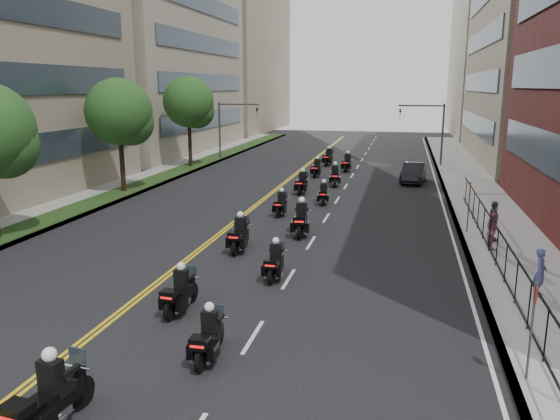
# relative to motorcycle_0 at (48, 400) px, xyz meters

# --- Properties ---
(sidewalk_right) EXTENTS (4.00, 90.00, 0.15)m
(sidewalk_right) POSITION_rel_motorcycle_0_xyz_m (11.75, 25.24, -0.66)
(sidewalk_right) COLOR gray
(sidewalk_right) RESTS_ON ground
(sidewalk_left) EXTENTS (4.00, 90.00, 0.15)m
(sidewalk_left) POSITION_rel_motorcycle_0_xyz_m (-12.25, 25.24, -0.66)
(sidewalk_left) COLOR gray
(sidewalk_left) RESTS_ON ground
(grass_strip) EXTENTS (2.00, 90.00, 0.04)m
(grass_strip) POSITION_rel_motorcycle_0_xyz_m (-11.45, 25.24, -0.56)
(grass_strip) COLOR #1B3A15
(grass_strip) RESTS_ON sidewalk_left
(building_right_far) EXTENTS (15.00, 28.00, 26.00)m
(building_right_far) POSITION_rel_motorcycle_0_xyz_m (21.25, 78.24, 12.27)
(building_right_far) COLOR gray
(building_right_far) RESTS_ON ground
(building_left_far) EXTENTS (16.00, 28.00, 26.00)m
(building_left_far) POSITION_rel_motorcycle_0_xyz_m (-22.25, 78.24, 12.27)
(building_left_far) COLOR gray
(building_left_far) RESTS_ON ground
(iron_fence) EXTENTS (0.05, 28.00, 1.50)m
(iron_fence) POSITION_rel_motorcycle_0_xyz_m (10.75, 12.24, 0.17)
(iron_fence) COLOR black
(iron_fence) RESTS_ON sidewalk_right
(street_trees) EXTENTS (4.40, 38.40, 7.98)m
(street_trees) POSITION_rel_motorcycle_0_xyz_m (-11.30, 18.85, 4.40)
(street_trees) COLOR black
(street_trees) RESTS_ON ground
(traffic_signal_right) EXTENTS (4.09, 0.20, 5.60)m
(traffic_signal_right) POSITION_rel_motorcycle_0_xyz_m (9.29, 42.24, 2.96)
(traffic_signal_right) COLOR #3F3F44
(traffic_signal_right) RESTS_ON ground
(traffic_signal_left) EXTENTS (4.09, 0.20, 5.60)m
(traffic_signal_left) POSITION_rel_motorcycle_0_xyz_m (-9.79, 42.24, 2.96)
(traffic_signal_left) COLOR #3F3F44
(traffic_signal_left) RESTS_ON ground
(motorcycle_0) EXTENTS (0.75, 2.52, 1.86)m
(motorcycle_0) POSITION_rel_motorcycle_0_xyz_m (0.00, 0.00, 0.00)
(motorcycle_0) COLOR black
(motorcycle_0) RESTS_ON ground
(motorcycle_1) EXTENTS (0.49, 2.12, 1.57)m
(motorcycle_1) POSITION_rel_motorcycle_0_xyz_m (2.16, 3.72, -0.12)
(motorcycle_1) COLOR black
(motorcycle_1) RESTS_ON ground
(motorcycle_2) EXTENTS (0.57, 2.21, 1.63)m
(motorcycle_2) POSITION_rel_motorcycle_0_xyz_m (0.18, 6.47, -0.09)
(motorcycle_2) COLOR black
(motorcycle_2) RESTS_ON ground
(motorcycle_3) EXTENTS (0.49, 2.14, 1.58)m
(motorcycle_3) POSITION_rel_motorcycle_0_xyz_m (2.43, 10.20, -0.11)
(motorcycle_3) COLOR black
(motorcycle_3) RESTS_ON ground
(motorcycle_4) EXTENTS (0.55, 2.38, 1.76)m
(motorcycle_4) POSITION_rel_motorcycle_0_xyz_m (0.10, 13.30, -0.04)
(motorcycle_4) COLOR black
(motorcycle_4) RESTS_ON ground
(motorcycle_5) EXTENTS (0.69, 2.56, 1.89)m
(motorcycle_5) POSITION_rel_motorcycle_0_xyz_m (2.26, 16.43, 0.01)
(motorcycle_5) COLOR black
(motorcycle_5) RESTS_ON ground
(motorcycle_6) EXTENTS (0.48, 2.08, 1.54)m
(motorcycle_6) POSITION_rel_motorcycle_0_xyz_m (0.37, 20.39, -0.13)
(motorcycle_6) COLOR black
(motorcycle_6) RESTS_ON ground
(motorcycle_7) EXTENTS (0.56, 2.06, 1.52)m
(motorcycle_7) POSITION_rel_motorcycle_0_xyz_m (2.26, 23.87, -0.13)
(motorcycle_7) COLOR black
(motorcycle_7) RESTS_ON ground
(motorcycle_8) EXTENTS (0.55, 2.35, 1.73)m
(motorcycle_8) POSITION_rel_motorcycle_0_xyz_m (0.37, 26.84, -0.05)
(motorcycle_8) COLOR black
(motorcycle_8) RESTS_ON ground
(motorcycle_9) EXTENTS (0.69, 2.39, 1.77)m
(motorcycle_9) POSITION_rel_motorcycle_0_xyz_m (2.16, 30.22, -0.04)
(motorcycle_9) COLOR black
(motorcycle_9) RESTS_ON ground
(motorcycle_10) EXTENTS (0.56, 2.26, 1.67)m
(motorcycle_10) POSITION_rel_motorcycle_0_xyz_m (0.23, 33.98, -0.08)
(motorcycle_10) COLOR black
(motorcycle_10) RESTS_ON ground
(motorcycle_11) EXTENTS (0.61, 2.38, 1.75)m
(motorcycle_11) POSITION_rel_motorcycle_0_xyz_m (2.30, 37.32, -0.04)
(motorcycle_11) COLOR black
(motorcycle_11) RESTS_ON ground
(motorcycle_12) EXTENTS (0.71, 2.44, 1.80)m
(motorcycle_12) POSITION_rel_motorcycle_0_xyz_m (0.26, 40.45, -0.02)
(motorcycle_12) COLOR black
(motorcycle_12) RESTS_ON ground
(parked_sedan) EXTENTS (2.07, 4.61, 1.47)m
(parked_sedan) POSITION_rel_motorcycle_0_xyz_m (7.75, 33.06, 0.00)
(parked_sedan) COLOR black
(parked_sedan) RESTS_ON ground
(pedestrian_a) EXTENTS (0.57, 0.70, 1.65)m
(pedestrian_a) POSITION_rel_motorcycle_0_xyz_m (11.67, 10.18, 0.24)
(pedestrian_a) COLOR #474E83
(pedestrian_a) RESTS_ON sidewalk_right
(pedestrian_b) EXTENTS (0.71, 0.86, 1.61)m
(pedestrian_b) POSITION_rel_motorcycle_0_xyz_m (10.95, 15.64, 0.22)
(pedestrian_b) COLOR #8B4C58
(pedestrian_b) RESTS_ON sidewalk_right
(pedestrian_c) EXTENTS (0.47, 1.09, 1.86)m
(pedestrian_c) POSITION_rel_motorcycle_0_xyz_m (11.12, 16.97, 0.34)
(pedestrian_c) COLOR #3E3F45
(pedestrian_c) RESTS_ON sidewalk_right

